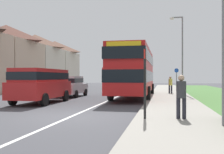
# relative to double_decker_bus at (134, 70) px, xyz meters

# --- Properties ---
(ground_plane) EXTENTS (120.00, 120.00, 0.00)m
(ground_plane) POSITION_rel_double_decker_bus_xyz_m (-1.43, -10.19, -2.14)
(ground_plane) COLOR #424247
(lane_marking_centre) EXTENTS (0.14, 60.00, 0.01)m
(lane_marking_centre) POSITION_rel_double_decker_bus_xyz_m (-1.43, -2.19, -2.14)
(lane_marking_centre) COLOR silver
(lane_marking_centre) RESTS_ON ground_plane
(pavement_near_side) EXTENTS (3.20, 68.00, 0.12)m
(pavement_near_side) POSITION_rel_double_decker_bus_xyz_m (2.77, -4.19, -2.08)
(pavement_near_side) COLOR gray
(pavement_near_side) RESTS_ON ground_plane
(double_decker_bus) EXTENTS (2.80, 11.20, 3.70)m
(double_decker_bus) POSITION_rel_double_decker_bus_xyz_m (0.00, 0.00, 0.00)
(double_decker_bus) COLOR red
(double_decker_bus) RESTS_ON ground_plane
(parked_van_red) EXTENTS (2.11, 4.99, 2.09)m
(parked_van_red) POSITION_rel_double_decker_bus_xyz_m (-5.10, -5.42, -0.89)
(parked_van_red) COLOR #B21E1E
(parked_van_red) RESTS_ON ground_plane
(parked_car_silver) EXTENTS (1.89, 3.92, 1.66)m
(parked_car_silver) POSITION_rel_double_decker_bus_xyz_m (-5.16, -0.21, -1.23)
(parked_car_silver) COLOR #B7B7BC
(parked_car_silver) RESTS_ON ground_plane
(pedestrian_at_stop) EXTENTS (0.34, 0.34, 1.67)m
(pedestrian_at_stop) POSITION_rel_double_decker_bus_xyz_m (2.83, -10.62, -1.17)
(pedestrian_at_stop) COLOR #23232D
(pedestrian_at_stop) RESTS_ON ground_plane
(pedestrian_walking_away) EXTENTS (0.34, 0.34, 1.67)m
(pedestrian_walking_away) POSITION_rel_double_decker_bus_xyz_m (2.88, 3.87, -1.17)
(pedestrian_walking_away) COLOR #23232D
(pedestrian_walking_away) RESTS_ON ground_plane
(bus_stop_sign) EXTENTS (0.09, 0.52, 2.60)m
(bus_stop_sign) POSITION_rel_double_decker_bus_xyz_m (1.57, -10.84, -0.60)
(bus_stop_sign) COLOR black
(bus_stop_sign) RESTS_ON ground_plane
(cycle_route_sign) EXTENTS (0.44, 0.08, 2.52)m
(cycle_route_sign) POSITION_rel_double_decker_bus_xyz_m (3.62, 7.71, -0.72)
(cycle_route_sign) COLOR slate
(cycle_route_sign) RESTS_ON ground_plane
(street_lamp_mid) EXTENTS (1.14, 0.20, 6.88)m
(street_lamp_mid) POSITION_rel_double_decker_bus_xyz_m (3.77, 3.15, 1.84)
(street_lamp_mid) COLOR slate
(street_lamp_mid) RESTS_ON ground_plane
(house_terrace_far_side) EXTENTS (6.39, 26.58, 7.54)m
(house_terrace_far_side) POSITION_rel_double_decker_bus_xyz_m (-15.28, 9.53, 1.63)
(house_terrace_far_side) COLOR #C1A88E
(house_terrace_far_side) RESTS_ON ground_plane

